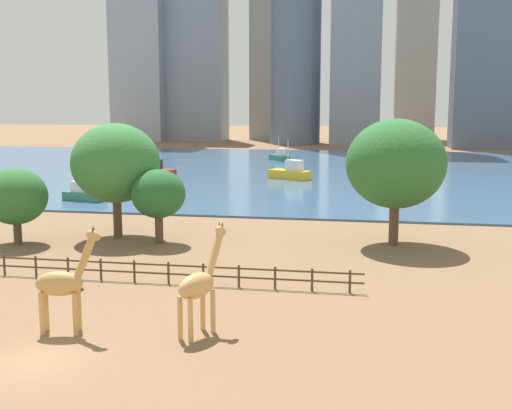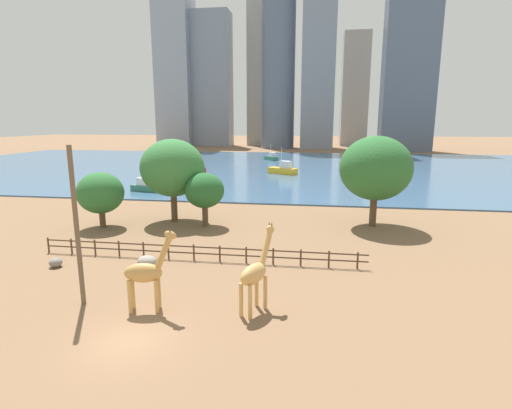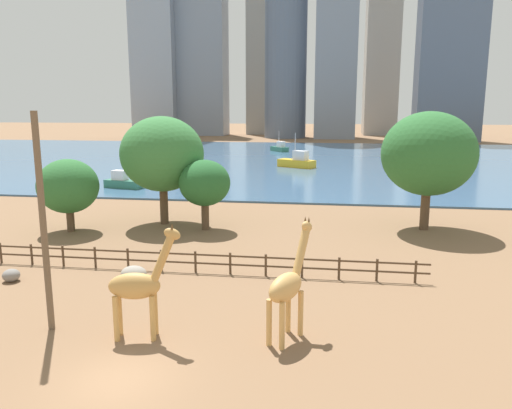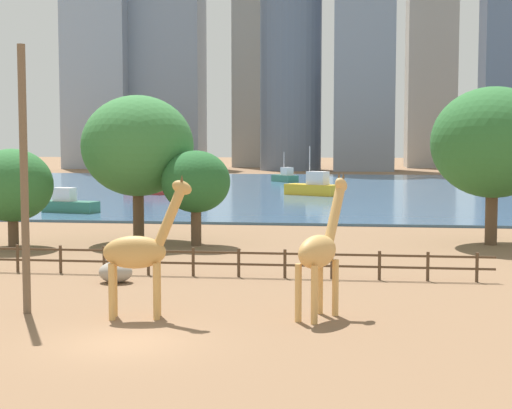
% 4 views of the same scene
% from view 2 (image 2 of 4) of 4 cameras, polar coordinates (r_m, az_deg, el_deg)
% --- Properties ---
extents(ground_plane, '(400.00, 400.00, 0.00)m').
position_cam_2_polar(ground_plane, '(97.98, 3.36, 5.51)').
color(ground_plane, brown).
extents(harbor_water, '(180.00, 86.00, 0.20)m').
position_cam_2_polar(harbor_water, '(95.00, 3.19, 5.38)').
color(harbor_water, '#3D6084').
rests_on(harbor_water, ground).
extents(giraffe_tall, '(3.21, 1.23, 4.98)m').
position_cam_2_polar(giraffe_tall, '(23.98, -15.40, -9.34)').
color(giraffe_tall, tan).
rests_on(giraffe_tall, ground).
extents(giraffe_companion, '(1.98, 3.24, 5.01)m').
position_cam_2_polar(giraffe_companion, '(23.01, -0.10, -9.73)').
color(giraffe_companion, tan).
rests_on(giraffe_companion, ground).
extents(utility_pole, '(0.28, 0.28, 9.53)m').
position_cam_2_polar(utility_pole, '(25.45, -24.25, -3.00)').
color(utility_pole, brown).
rests_on(utility_pole, ground).
extents(boulder_near_fence, '(0.95, 0.95, 0.71)m').
position_cam_2_polar(boulder_near_fence, '(33.96, -26.71, -7.41)').
color(boulder_near_fence, gray).
rests_on(boulder_near_fence, ground).
extents(boulder_by_pole, '(1.47, 1.22, 0.92)m').
position_cam_2_polar(boulder_by_pole, '(31.36, -15.32, -7.88)').
color(boulder_by_pole, gray).
rests_on(boulder_by_pole, ground).
extents(enclosure_fence, '(26.12, 0.14, 1.30)m').
position_cam_2_polar(enclosure_fence, '(32.01, -8.52, -6.60)').
color(enclosure_fence, '#4C3826').
rests_on(enclosure_fence, ground).
extents(tree_left_large, '(4.06, 4.06, 5.61)m').
position_cam_2_polar(tree_left_large, '(41.55, -7.37, 1.97)').
color(tree_left_large, brown).
rests_on(tree_left_large, ground).
extents(tree_center_broad, '(4.69, 4.69, 5.73)m').
position_cam_2_polar(tree_center_broad, '(43.73, -21.34, 1.54)').
color(tree_center_broad, brown).
rests_on(tree_center_broad, ground).
extents(tree_right_tall, '(6.85, 6.85, 8.96)m').
position_cam_2_polar(tree_right_tall, '(43.91, -11.84, 5.12)').
color(tree_right_tall, brown).
rests_on(tree_right_tall, ground).
extents(tree_left_small, '(7.30, 7.30, 9.37)m').
position_cam_2_polar(tree_left_small, '(42.63, 16.73, 4.95)').
color(tree_left_small, brown).
rests_on(tree_left_small, ground).
extents(boat_ferry, '(6.33, 4.81, 5.43)m').
position_cam_2_polar(boat_ferry, '(81.81, 3.90, 5.02)').
color(boat_ferry, gold).
rests_on(boat_ferry, harbor_water).
extents(boat_sailboat, '(4.36, 5.00, 4.43)m').
position_cam_2_polar(boat_sailboat, '(110.68, 2.21, 6.75)').
color(boat_sailboat, '#337259').
rests_on(boat_sailboat, harbor_water).
extents(boat_tug, '(5.72, 4.30, 2.39)m').
position_cam_2_polar(boat_tug, '(85.56, -9.00, 5.14)').
color(boat_tug, '#B22D28').
rests_on(boat_tug, harbor_water).
extents(boat_barge, '(4.97, 2.73, 2.07)m').
position_cam_2_polar(boat_barge, '(63.66, -15.50, 2.47)').
color(boat_barge, '#337259').
rests_on(boat_barge, harbor_water).
extents(skyline_tower_needle, '(13.07, 13.07, 86.55)m').
position_cam_2_polar(skyline_tower_needle, '(166.15, 3.24, 23.12)').
color(skyline_tower_needle, slate).
rests_on(skyline_tower_needle, ground).
extents(skyline_block_central, '(17.63, 9.87, 57.81)m').
position_cam_2_polar(skyline_block_central, '(156.43, 21.04, 17.76)').
color(skyline_block_central, slate).
rests_on(skyline_block_central, ground).
extents(skyline_tower_glass, '(17.00, 10.91, 55.35)m').
position_cam_2_polar(skyline_tower_glass, '(180.35, -6.41, 17.17)').
color(skyline_tower_glass, gray).
rests_on(skyline_tower_glass, ground).
extents(skyline_block_left, '(12.40, 14.36, 100.05)m').
position_cam_2_polar(skyline_block_left, '(167.53, 9.16, 25.27)').
color(skyline_block_left, gray).
rests_on(skyline_block_left, ground).
extents(skyline_block_right, '(11.18, 14.51, 47.47)m').
position_cam_2_polar(skyline_block_right, '(187.02, 13.87, 15.50)').
color(skyline_block_right, '#ADA89E').
rests_on(skyline_block_right, ground).
extents(skyline_tower_short, '(8.41, 14.89, 93.39)m').
position_cam_2_polar(skyline_tower_short, '(191.55, 0.37, 22.67)').
color(skyline_tower_short, '#B7B2A8').
rests_on(skyline_tower_short, ground).
extents(skyline_block_wide, '(14.64, 14.68, 89.99)m').
position_cam_2_polar(skyline_block_wide, '(184.86, -11.55, 22.31)').
color(skyline_block_wide, '#939EAD').
rests_on(skyline_block_wide, ground).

